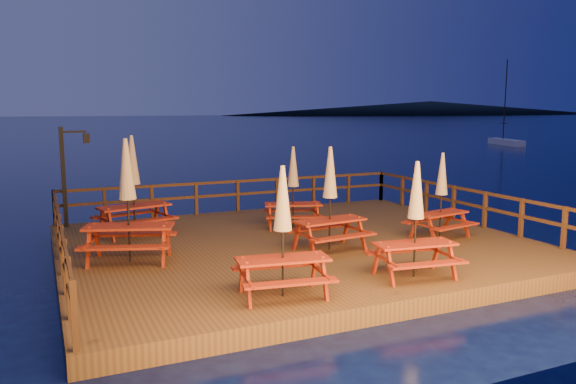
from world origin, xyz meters
The scene contains 14 objects.
ground centered at (0.00, 0.00, 0.00)m, with size 500.00×500.00×0.00m, color #050A31.
deck centered at (0.00, 0.00, 0.20)m, with size 12.00×10.00×0.40m, color #4E3219.
deck_piles centered at (0.00, 0.00, -0.30)m, with size 11.44×9.44×1.40m.
railing centered at (0.00, 1.78, 1.16)m, with size 11.80×9.75×1.10m.
lamp_post centered at (-5.39, 4.55, 2.20)m, with size 0.85×0.18×3.00m.
headland_right centered at (185.00, 230.00, 3.50)m, with size 230.40×86.40×7.00m, color black.
sailboat centered at (39.00, 31.53, 0.30)m, with size 2.82×6.12×9.05m.
picnic_table_0 centered at (-2.09, -3.85, 1.70)m, with size 1.95×1.69×2.51m.
picnic_table_1 centered at (-4.38, -0.17, 1.89)m, with size 2.45×2.23×2.87m.
picnic_table_2 centered at (-3.82, 2.64, 1.86)m, with size 2.29×2.04×2.81m.
picnic_table_3 centered at (0.66, 1.70, 1.66)m, with size 2.05×1.86×2.43m.
picnic_table_4 centered at (0.95, -3.85, 1.68)m, with size 1.89×1.63×2.47m.
picnic_table_5 centered at (3.82, -1.16, 1.62)m, with size 1.87×1.64×2.35m.
picnic_table_6 centered at (0.39, -1.12, 1.76)m, with size 1.98×1.69×2.61m.
Camera 1 is at (-6.18, -13.29, 3.98)m, focal length 35.00 mm.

